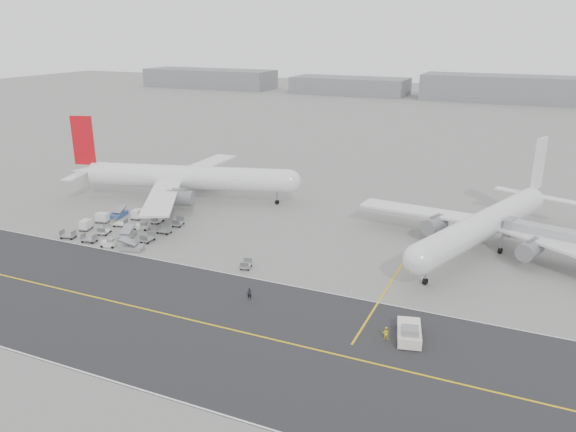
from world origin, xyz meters
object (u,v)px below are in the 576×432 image
at_px(pushback_tug, 409,333).
at_px(jet_bridge, 555,238).
at_px(airliner_b, 486,223).
at_px(ground_crew_b, 386,333).
at_px(airliner_a, 183,177).
at_px(ground_crew_a, 250,294).

height_order(pushback_tug, jet_bridge, jet_bridge).
bearing_deg(pushback_tug, airliner_b, 67.27).
bearing_deg(ground_crew_b, airliner_a, -49.72).
xyz_separation_m(airliner_a, airliner_b, (68.23, -4.00, -0.45)).
bearing_deg(ground_crew_a, ground_crew_b, -27.89).
bearing_deg(airliner_a, ground_crew_a, -151.03).
bearing_deg(ground_crew_b, jet_bridge, -133.02).
height_order(airliner_a, jet_bridge, airliner_a).
height_order(airliner_a, airliner_b, airliner_a).
bearing_deg(ground_crew_a, pushback_tug, -24.27).
bearing_deg(jet_bridge, airliner_a, -169.64).
distance_m(airliner_b, ground_crew_b, 39.27).
height_order(airliner_b, jet_bridge, airliner_b).
relative_size(jet_bridge, ground_crew_a, 9.04).
xyz_separation_m(jet_bridge, ground_crew_a, (-41.52, -33.94, -3.52)).
xyz_separation_m(jet_bridge, ground_crew_b, (-19.93, -36.73, -3.58)).
xyz_separation_m(airliner_a, ground_crew_b, (59.71, -42.10, -4.70)).
distance_m(airliner_a, airliner_b, 68.35).
relative_size(airliner_a, ground_crew_b, 31.04).
height_order(pushback_tug, ground_crew_b, pushback_tug).
height_order(airliner_b, ground_crew_a, airliner_b).
height_order(airliner_a, ground_crew_a, airliner_a).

